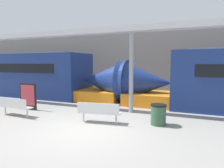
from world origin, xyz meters
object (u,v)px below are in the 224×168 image
object	(u,v)px
train_right	(7,75)
support_column_near	(131,73)
trash_bin	(158,115)
poster_board	(28,96)
bench_near	(99,111)
bench_far	(14,105)

from	to	relation	value
train_right	support_column_near	world-z (taller)	support_column_near
trash_bin	poster_board	distance (m)	6.77
train_right	trash_bin	world-z (taller)	train_right
poster_board	support_column_near	bearing A→B (deg)	16.05
bench_near	bench_far	size ratio (longest dim) A/B	0.98
poster_board	train_right	bearing A→B (deg)	147.20
bench_far	trash_bin	bearing A→B (deg)	13.76
poster_board	support_column_near	distance (m)	5.52
train_right	poster_board	bearing A→B (deg)	-32.80
trash_bin	train_right	bearing A→B (deg)	163.05
bench_near	support_column_near	world-z (taller)	support_column_near
poster_board	bench_near	bearing A→B (deg)	-9.53
bench_near	trash_bin	distance (m)	2.39
bench_near	trash_bin	xyz separation A→B (m)	(2.29, 0.68, -0.09)
bench_near	poster_board	world-z (taller)	poster_board
bench_near	poster_board	bearing A→B (deg)	162.68
trash_bin	poster_board	size ratio (longest dim) A/B	0.59
bench_near	trash_bin	world-z (taller)	bench_near
bench_far	support_column_near	size ratio (longest dim) A/B	0.47
train_right	bench_far	xyz separation A→B (m)	(6.22, -5.01, -1.01)
poster_board	support_column_near	size ratio (longest dim) A/B	0.36
bench_far	support_column_near	world-z (taller)	support_column_near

